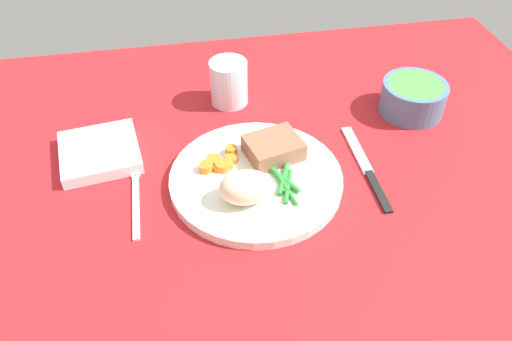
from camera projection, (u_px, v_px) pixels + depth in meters
The scene contains 11 objects.
dining_table at pixel (264, 179), 81.15cm from camera, with size 120.00×90.00×2.00cm.
dinner_plate at pixel (256, 179), 78.62cm from camera, with size 26.81×26.81×1.60cm, color white.
meat_portion at pixel (274, 148), 80.59cm from camera, with size 8.39×6.90×3.03cm, color #936047.
mashed_potatoes at pixel (246, 187), 72.59cm from camera, with size 7.73×5.43×4.95cm, color beige.
carrot_slices at pixel (220, 162), 79.47cm from camera, with size 6.44×5.57×1.27cm.
green_beans at pixel (284, 180), 76.77cm from camera, with size 4.66×10.19×0.86cm.
fork at pixel (136, 198), 76.38cm from camera, with size 1.44×16.60×0.40cm.
knife at pixel (367, 169), 81.23cm from camera, with size 1.70×20.50×0.64cm.
water_glass at pixel (229, 85), 92.99cm from camera, with size 6.91×6.91×8.32cm.
salad_bowl at pixel (413, 96), 90.92cm from camera, with size 11.50×11.50×5.78cm.
napkin at pixel (100, 152), 82.96cm from camera, with size 12.47×12.51×2.08cm, color white.
Camera 1 is at (-11.94, -57.45, 57.09)cm, focal length 35.56 mm.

